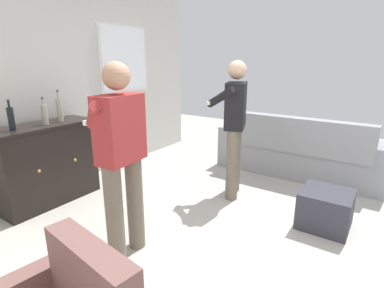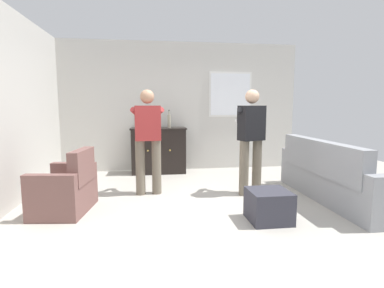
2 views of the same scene
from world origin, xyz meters
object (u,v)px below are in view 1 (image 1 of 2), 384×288
object	(u,v)px
couch	(295,154)
sideboard_cabinet	(47,164)
ottoman	(325,209)
bottle_wine_green	(11,118)
bottle_liquor_amber	(45,114)
bottle_spirits_clear	(60,109)
person_standing_left	(120,154)
person_standing_right	(234,123)

from	to	relation	value
couch	sideboard_cabinet	distance (m)	3.36
couch	ottoman	bearing A→B (deg)	-151.41
couch	ottoman	world-z (taller)	couch
sideboard_cabinet	ottoman	bearing A→B (deg)	-66.32
sideboard_cabinet	bottle_wine_green	bearing A→B (deg)	-172.76
couch	bottle_wine_green	size ratio (longest dim) A/B	7.22
couch	bottle_liquor_amber	size ratio (longest dim) A/B	7.53
bottle_wine_green	bottle_spirits_clear	bearing A→B (deg)	0.36
person_standing_left	person_standing_right	distance (m)	1.64
couch	bottle_liquor_amber	bearing A→B (deg)	138.61
couch	bottle_spirits_clear	world-z (taller)	bottle_spirits_clear
sideboard_cabinet	person_standing_left	size ratio (longest dim) A/B	0.69
person_standing_left	bottle_wine_green	bearing A→B (deg)	94.85
sideboard_cabinet	person_standing_right	size ratio (longest dim) A/B	0.69
bottle_liquor_amber	ottoman	distance (m)	3.24
sideboard_cabinet	bottle_liquor_amber	bearing A→B (deg)	-66.23
sideboard_cabinet	person_standing_right	distance (m)	2.30
ottoman	bottle_wine_green	bearing A→B (deg)	119.29
bottle_wine_green	bottle_liquor_amber	xyz separation A→B (m)	(0.36, -0.01, -0.01)
couch	bottle_spirits_clear	bearing A→B (deg)	135.94
bottle_spirits_clear	ottoman	xyz separation A→B (m)	(1.05, -2.87, -0.92)
ottoman	person_standing_right	world-z (taller)	person_standing_right
sideboard_cabinet	bottle_spirits_clear	xyz separation A→B (m)	(0.23, -0.04, 0.63)
person_standing_right	bottle_liquor_amber	bearing A→B (deg)	129.45
ottoman	person_standing_left	size ratio (longest dim) A/B	0.29
bottle_wine_green	bottle_liquor_amber	world-z (taller)	bottle_wine_green
couch	person_standing_left	size ratio (longest dim) A/B	1.40
bottle_spirits_clear	sideboard_cabinet	bearing A→B (deg)	170.37
ottoman	person_standing_right	size ratio (longest dim) A/B	0.29
couch	sideboard_cabinet	xyz separation A→B (m)	(-2.50, 2.24, 0.14)
sideboard_cabinet	person_standing_left	world-z (taller)	person_standing_left
bottle_spirits_clear	person_standing_left	world-z (taller)	person_standing_left
sideboard_cabinet	bottle_liquor_amber	distance (m)	0.60
couch	bottle_spirits_clear	xyz separation A→B (m)	(-2.28, 2.20, 0.77)
bottle_liquor_amber	bottle_spirits_clear	world-z (taller)	bottle_spirits_clear
bottle_spirits_clear	bottle_wine_green	bearing A→B (deg)	-179.64
sideboard_cabinet	bottle_wine_green	distance (m)	0.70
person_standing_left	person_standing_right	bearing A→B (deg)	-7.99
bottle_wine_green	person_standing_right	size ratio (longest dim) A/B	0.19
bottle_wine_green	bottle_spirits_clear	size ratio (longest dim) A/B	0.87
bottle_spirits_clear	person_standing_right	world-z (taller)	person_standing_right
bottle_spirits_clear	person_standing_left	size ratio (longest dim) A/B	0.22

